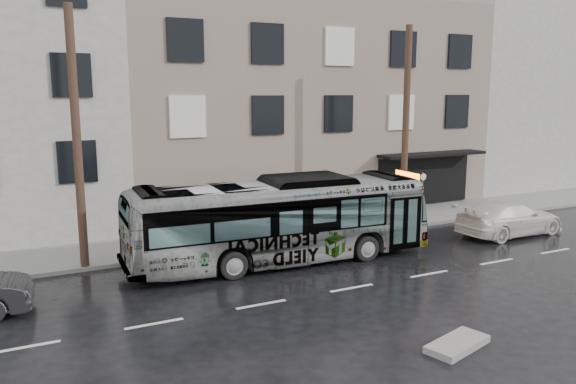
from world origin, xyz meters
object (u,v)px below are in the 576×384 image
at_px(utility_pole_rear, 77,140).
at_px(bus, 280,221).
at_px(white_sedan, 509,218).
at_px(sign_post, 422,198).
at_px(utility_pole_front, 406,128).

bearing_deg(utility_pole_rear, bus, -18.51).
distance_m(bus, white_sedan, 10.91).
bearing_deg(utility_pole_rear, white_sedan, -9.98).
distance_m(utility_pole_rear, sign_post, 15.46).
height_order(bus, white_sedan, bus).
relative_size(utility_pole_rear, white_sedan, 1.72).
distance_m(utility_pole_rear, white_sedan, 18.18).
relative_size(sign_post, white_sedan, 0.46).
bearing_deg(sign_post, utility_pole_rear, 180.00).
xyz_separation_m(sign_post, white_sedan, (2.39, -3.08, -0.59)).
distance_m(utility_pole_front, white_sedan, 6.06).
bearing_deg(sign_post, bus, -165.27).
bearing_deg(sign_post, white_sedan, -52.21).
bearing_deg(white_sedan, bus, 84.51).
height_order(utility_pole_front, white_sedan, utility_pole_front).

